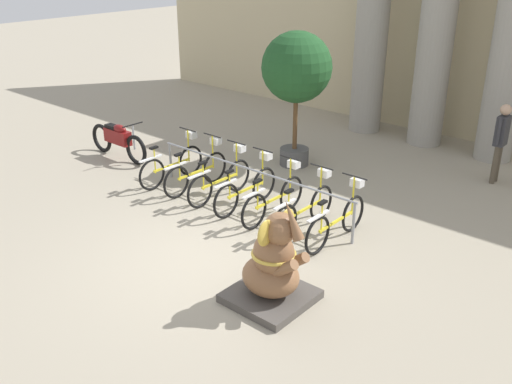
{
  "coord_description": "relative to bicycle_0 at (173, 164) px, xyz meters",
  "views": [
    {
      "loc": [
        5.72,
        -5.45,
        4.63
      ],
      "look_at": [
        0.32,
        0.79,
        1.0
      ],
      "focal_mm": 40.0,
      "sensor_mm": 36.0,
      "label": 1
    }
  ],
  "objects": [
    {
      "name": "ground_plane",
      "position": [
        2.83,
        -1.8,
        -0.4
      ],
      "size": [
        60.0,
        60.0,
        0.0
      ],
      "primitive_type": "plane",
      "color": "#9E937F"
    },
    {
      "name": "column_right",
      "position": [
        4.54,
        5.8,
        2.22
      ],
      "size": [
        1.04,
        1.04,
        5.16
      ],
      "color": "gray",
      "rests_on": "ground_plane"
    },
    {
      "name": "bicycle_2",
      "position": [
        1.34,
        0.04,
        0.0
      ],
      "size": [
        0.48,
        1.72,
        1.05
      ],
      "color": "black",
      "rests_on": "ground_plane"
    },
    {
      "name": "motorcycle",
      "position": [
        -2.03,
        0.13,
        0.06
      ],
      "size": [
        1.99,
        0.55,
        0.94
      ],
      "color": "black",
      "rests_on": "ground_plane"
    },
    {
      "name": "bicycle_6",
      "position": [
        4.03,
        0.05,
        0.0
      ],
      "size": [
        0.48,
        1.72,
        1.05
      ],
      "color": "black",
      "rests_on": "ground_plane"
    },
    {
      "name": "bike_rack",
      "position": [
        2.02,
        0.15,
        0.22
      ],
      "size": [
        4.63,
        0.05,
        0.77
      ],
      "color": "gray",
      "rests_on": "ground_plane"
    },
    {
      "name": "bicycle_1",
      "position": [
        0.67,
        0.05,
        0.0
      ],
      "size": [
        0.48,
        1.72,
        1.05
      ],
      "color": "black",
      "rests_on": "ground_plane"
    },
    {
      "name": "column_left",
      "position": [
        1.12,
        5.8,
        2.22
      ],
      "size": [
        1.04,
        1.04,
        5.16
      ],
      "color": "gray",
      "rests_on": "ground_plane"
    },
    {
      "name": "column_middle",
      "position": [
        2.83,
        5.8,
        2.22
      ],
      "size": [
        1.04,
        1.04,
        5.16
      ],
      "color": "gray",
      "rests_on": "ground_plane"
    },
    {
      "name": "potted_tree",
      "position": [
        1.29,
        2.47,
        1.71
      ],
      "size": [
        1.51,
        1.51,
        2.96
      ],
      "color": "#4C4C4C",
      "rests_on": "ground_plane"
    },
    {
      "name": "elephant_statue",
      "position": [
        4.33,
        -2.02,
        0.16
      ],
      "size": [
        1.08,
        1.08,
        1.65
      ],
      "color": "#4C4742",
      "rests_on": "ground_plane"
    },
    {
      "name": "building_facade",
      "position": [
        2.83,
        6.8,
        2.6
      ],
      "size": [
        20.0,
        0.2,
        6.0
      ],
      "color": "#C6B78E",
      "rests_on": "ground_plane"
    },
    {
      "name": "person_pedestrian",
      "position": [
        5.1,
        4.37,
        0.6
      ],
      "size": [
        0.22,
        0.47,
        1.67
      ],
      "color": "brown",
      "rests_on": "ground_plane"
    },
    {
      "name": "bicycle_0",
      "position": [
        0.0,
        0.0,
        0.0
      ],
      "size": [
        0.48,
        1.72,
        1.05
      ],
      "color": "black",
      "rests_on": "ground_plane"
    },
    {
      "name": "bicycle_3",
      "position": [
        2.02,
        0.05,
        0.0
      ],
      "size": [
        0.48,
        1.72,
        1.05
      ],
      "color": "black",
      "rests_on": "ground_plane"
    },
    {
      "name": "bicycle_5",
      "position": [
        3.36,
        0.05,
        0.0
      ],
      "size": [
        0.48,
        1.72,
        1.05
      ],
      "color": "black",
      "rests_on": "ground_plane"
    },
    {
      "name": "bicycle_4",
      "position": [
        2.69,
        0.04,
        0.0
      ],
      "size": [
        0.48,
        1.72,
        1.05
      ],
      "color": "black",
      "rests_on": "ground_plane"
    }
  ]
}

